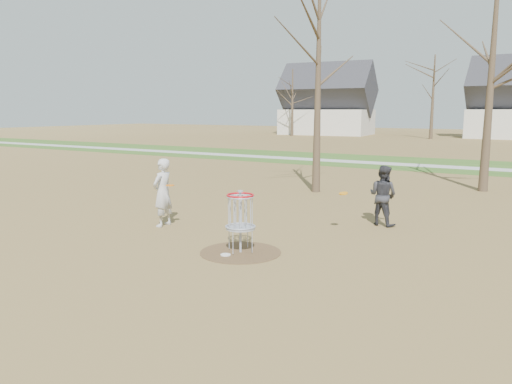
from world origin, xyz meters
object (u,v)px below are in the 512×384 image
disc_golf_basket (240,212)px  disc_grounded (226,255)px  player_standing (163,193)px  player_throwing (383,195)px

disc_golf_basket → disc_grounded: bearing=-111.0°
player_standing → player_throwing: player_standing is taller
player_throwing → disc_golf_basket: player_throwing is taller
player_throwing → disc_grounded: player_throwing is taller
player_throwing → disc_grounded: (-2.02, -4.61, -0.80)m
player_standing → player_throwing: (5.04, 3.16, -0.10)m
disc_grounded → disc_golf_basket: 0.98m
player_standing → player_throwing: bearing=119.8°
player_throwing → disc_grounded: size_ratio=7.47×
disc_grounded → player_throwing: bearing=66.4°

